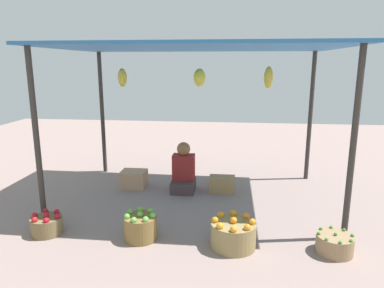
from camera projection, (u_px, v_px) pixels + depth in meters
ground_plane at (196, 197)px, 5.31m from camera, size 14.00×14.00×0.00m
market_stall_structure at (197, 56)px, 4.85m from camera, size 3.94×2.49×2.21m
vendor_person at (184, 172)px, 5.52m from camera, size 0.36×0.44×0.78m
basket_red_apples at (47, 225)px, 4.14m from camera, size 0.36×0.36×0.27m
basket_green_apples at (141, 227)px, 4.01m from camera, size 0.38×0.38×0.34m
basket_oranges at (233, 234)px, 3.84m from camera, size 0.50×0.50×0.35m
basket_green_chilies at (335, 244)px, 3.72m from camera, size 0.38×0.38×0.23m
wooden_crate_near_vendor at (134, 179)px, 5.72m from camera, size 0.40×0.34×0.27m
wooden_crate_stacked_rear at (222, 184)px, 5.51m from camera, size 0.39×0.25×0.24m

